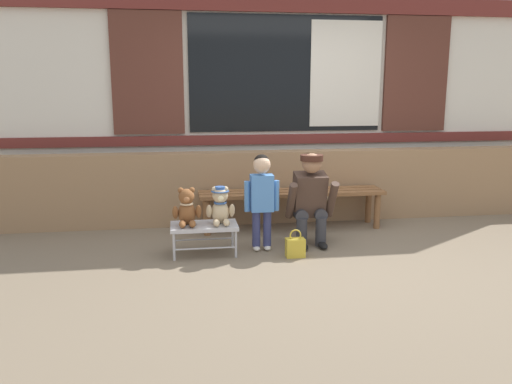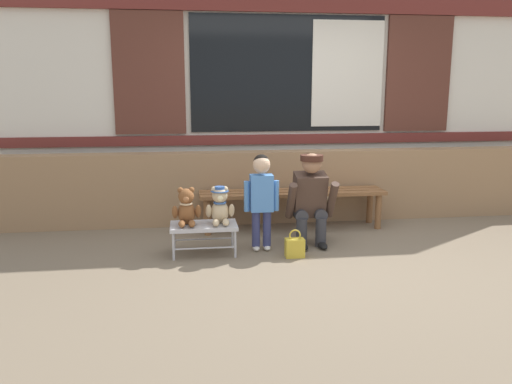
{
  "view_description": "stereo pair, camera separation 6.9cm",
  "coord_description": "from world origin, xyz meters",
  "px_view_note": "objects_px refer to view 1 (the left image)",
  "views": [
    {
      "loc": [
        -1.34,
        -4.57,
        1.6
      ],
      "look_at": [
        -0.58,
        0.52,
        0.55
      ],
      "focal_mm": 36.43,
      "sensor_mm": 36.0,
      "label": 1
    },
    {
      "loc": [
        -1.28,
        -4.58,
        1.6
      ],
      "look_at": [
        -0.58,
        0.52,
        0.55
      ],
      "focal_mm": 36.43,
      "sensor_mm": 36.0,
      "label": 2
    }
  ],
  "objects_px": {
    "teddy_bear_plain": "(187,208)",
    "handbag_on_ground": "(295,247)",
    "child_standing": "(262,192)",
    "wooden_bench_long": "(292,197)",
    "teddy_bear_with_hat": "(220,206)",
    "adult_crouching": "(311,199)",
    "small_display_bench": "(204,228)"
  },
  "relations": [
    {
      "from": "teddy_bear_plain",
      "to": "handbag_on_ground",
      "type": "xyz_separation_m",
      "value": [
        1.01,
        -0.21,
        -0.37
      ]
    },
    {
      "from": "child_standing",
      "to": "teddy_bear_plain",
      "type": "bearing_deg",
      "value": -175.88
    },
    {
      "from": "child_standing",
      "to": "handbag_on_ground",
      "type": "height_order",
      "value": "child_standing"
    },
    {
      "from": "wooden_bench_long",
      "to": "handbag_on_ground",
      "type": "bearing_deg",
      "value": -100.26
    },
    {
      "from": "teddy_bear_with_hat",
      "to": "adult_crouching",
      "type": "relative_size",
      "value": 0.38
    },
    {
      "from": "teddy_bear_plain",
      "to": "teddy_bear_with_hat",
      "type": "distance_m",
      "value": 0.32
    },
    {
      "from": "small_display_bench",
      "to": "teddy_bear_with_hat",
      "type": "height_order",
      "value": "teddy_bear_with_hat"
    },
    {
      "from": "small_display_bench",
      "to": "teddy_bear_plain",
      "type": "bearing_deg",
      "value": 179.49
    },
    {
      "from": "adult_crouching",
      "to": "handbag_on_ground",
      "type": "height_order",
      "value": "adult_crouching"
    },
    {
      "from": "wooden_bench_long",
      "to": "small_display_bench",
      "type": "distance_m",
      "value": 1.31
    },
    {
      "from": "wooden_bench_long",
      "to": "adult_crouching",
      "type": "height_order",
      "value": "adult_crouching"
    },
    {
      "from": "wooden_bench_long",
      "to": "child_standing",
      "type": "xyz_separation_m",
      "value": [
        -0.46,
        -0.73,
        0.22
      ]
    },
    {
      "from": "handbag_on_ground",
      "to": "adult_crouching",
      "type": "bearing_deg",
      "value": 57.67
    },
    {
      "from": "small_display_bench",
      "to": "teddy_bear_with_hat",
      "type": "distance_m",
      "value": 0.26
    },
    {
      "from": "small_display_bench",
      "to": "handbag_on_ground",
      "type": "distance_m",
      "value": 0.9
    },
    {
      "from": "child_standing",
      "to": "adult_crouching",
      "type": "distance_m",
      "value": 0.55
    },
    {
      "from": "handbag_on_ground",
      "to": "wooden_bench_long",
      "type": "bearing_deg",
      "value": 79.74
    },
    {
      "from": "wooden_bench_long",
      "to": "small_display_bench",
      "type": "bearing_deg",
      "value": -142.67
    },
    {
      "from": "wooden_bench_long",
      "to": "teddy_bear_with_hat",
      "type": "height_order",
      "value": "teddy_bear_with_hat"
    },
    {
      "from": "small_display_bench",
      "to": "adult_crouching",
      "type": "xyz_separation_m",
      "value": [
        1.1,
        0.17,
        0.21
      ]
    },
    {
      "from": "teddy_bear_plain",
      "to": "adult_crouching",
      "type": "relative_size",
      "value": 0.38
    },
    {
      "from": "teddy_bear_plain",
      "to": "teddy_bear_with_hat",
      "type": "bearing_deg",
      "value": 0.13
    },
    {
      "from": "handbag_on_ground",
      "to": "child_standing",
      "type": "bearing_deg",
      "value": 137.01
    },
    {
      "from": "wooden_bench_long",
      "to": "handbag_on_ground",
      "type": "xyz_separation_m",
      "value": [
        -0.18,
        -1.0,
        -0.28
      ]
    },
    {
      "from": "small_display_bench",
      "to": "adult_crouching",
      "type": "bearing_deg",
      "value": 8.99
    },
    {
      "from": "wooden_bench_long",
      "to": "adult_crouching",
      "type": "xyz_separation_m",
      "value": [
        0.06,
        -0.62,
        0.11
      ]
    },
    {
      "from": "small_display_bench",
      "to": "child_standing",
      "type": "xyz_separation_m",
      "value": [
        0.57,
        0.05,
        0.33
      ]
    },
    {
      "from": "handbag_on_ground",
      "to": "teddy_bear_with_hat",
      "type": "bearing_deg",
      "value": 163.02
    },
    {
      "from": "small_display_bench",
      "to": "teddy_bear_with_hat",
      "type": "relative_size",
      "value": 1.76
    },
    {
      "from": "teddy_bear_plain",
      "to": "child_standing",
      "type": "bearing_deg",
      "value": 4.12
    },
    {
      "from": "wooden_bench_long",
      "to": "teddy_bear_with_hat",
      "type": "xyz_separation_m",
      "value": [
        -0.87,
        -0.79,
        0.1
      ]
    },
    {
      "from": "teddy_bear_plain",
      "to": "adult_crouching",
      "type": "distance_m",
      "value": 1.27
    }
  ]
}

